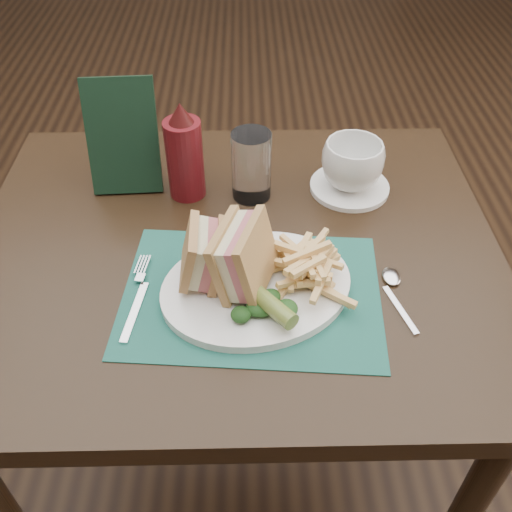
{
  "coord_description": "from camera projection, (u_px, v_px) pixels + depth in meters",
  "views": [
    {
      "loc": [
        0.02,
        -1.23,
        1.4
      ],
      "look_at": [
        0.03,
        -0.58,
        0.8
      ],
      "focal_mm": 40.0,
      "sensor_mm": 36.0,
      "label": 1
    }
  ],
  "objects": [
    {
      "name": "sandwich_half_a",
      "position": [
        189.0,
        254.0,
        0.86
      ],
      "size": [
        0.08,
        0.1,
        0.1
      ],
      "primitive_type": null,
      "rotation": [
        0.0,
        0.24,
        0.02
      ],
      "color": "tan",
      "rests_on": "plate"
    },
    {
      "name": "spoon",
      "position": [
        397.0,
        296.0,
        0.88
      ],
      "size": [
        0.08,
        0.15,
        0.01
      ],
      "primitive_type": null,
      "rotation": [
        0.0,
        0.0,
        0.29
      ],
      "color": "silver",
      "rests_on": "table_main"
    },
    {
      "name": "placemat",
      "position": [
        252.0,
        294.0,
        0.88
      ],
      "size": [
        0.42,
        0.32,
        0.0
      ],
      "primitive_type": "cube",
      "rotation": [
        0.0,
        0.0,
        -0.08
      ],
      "color": "#1B574A",
      "rests_on": "table_main"
    },
    {
      "name": "fries_pile",
      "position": [
        306.0,
        265.0,
        0.87
      ],
      "size": [
        0.18,
        0.2,
        0.06
      ],
      "primitive_type": null,
      "color": "#ECC176",
      "rests_on": "plate"
    },
    {
      "name": "ketchup_bottle",
      "position": [
        184.0,
        151.0,
        1.02
      ],
      "size": [
        0.08,
        0.08,
        0.19
      ],
      "primitive_type": null,
      "rotation": [
        0.0,
        0.0,
        -0.19
      ],
      "color": "#510D13",
      "rests_on": "table_main"
    },
    {
      "name": "fork",
      "position": [
        137.0,
        295.0,
        0.87
      ],
      "size": [
        0.06,
        0.17,
        0.01
      ],
      "primitive_type": null,
      "rotation": [
        0.0,
        0.0,
        -0.14
      ],
      "color": "silver",
      "rests_on": "placemat"
    },
    {
      "name": "check_presenter",
      "position": [
        123.0,
        137.0,
        1.03
      ],
      "size": [
        0.13,
        0.08,
        0.2
      ],
      "primitive_type": "cube",
      "rotation": [
        -0.31,
        0.0,
        0.05
      ],
      "color": "black",
      "rests_on": "table_main"
    },
    {
      "name": "pickle_spear",
      "position": [
        264.0,
        299.0,
        0.82
      ],
      "size": [
        0.1,
        0.11,
        0.03
      ],
      "primitive_type": "cylinder",
      "rotation": [
        1.54,
        0.0,
        0.68
      ],
      "color": "#596C29",
      "rests_on": "plate"
    },
    {
      "name": "kale_garnish",
      "position": [
        262.0,
        303.0,
        0.83
      ],
      "size": [
        0.11,
        0.08,
        0.03
      ],
      "primitive_type": null,
      "color": "#153613",
      "rests_on": "plate"
    },
    {
      "name": "saucer",
      "position": [
        349.0,
        187.0,
        1.08
      ],
      "size": [
        0.18,
        0.18,
        0.01
      ],
      "primitive_type": "cylinder",
      "rotation": [
        0.0,
        0.0,
        0.23
      ],
      "color": "white",
      "rests_on": "table_main"
    },
    {
      "name": "floor",
      "position": [
        242.0,
        315.0,
        1.85
      ],
      "size": [
        7.0,
        7.0,
        0.0
      ],
      "primitive_type": "plane",
      "color": "black",
      "rests_on": "ground"
    },
    {
      "name": "plate",
      "position": [
        256.0,
        287.0,
        0.88
      ],
      "size": [
        0.36,
        0.32,
        0.01
      ],
      "primitive_type": null,
      "rotation": [
        0.0,
        0.0,
        0.33
      ],
      "color": "white",
      "rests_on": "placemat"
    },
    {
      "name": "sandwich_half_b",
      "position": [
        230.0,
        253.0,
        0.85
      ],
      "size": [
        0.11,
        0.13,
        0.11
      ],
      "primitive_type": null,
      "rotation": [
        0.0,
        -0.24,
        -0.33
      ],
      "color": "tan",
      "rests_on": "plate"
    },
    {
      "name": "coffee_cup",
      "position": [
        352.0,
        165.0,
        1.05
      ],
      "size": [
        0.16,
        0.16,
        0.09
      ],
      "primitive_type": "imported",
      "rotation": [
        0.0,
        0.0,
        0.6
      ],
      "color": "white",
      "rests_on": "saucer"
    },
    {
      "name": "table_main",
      "position": [
        239.0,
        374.0,
        1.23
      ],
      "size": [
        0.9,
        0.75,
        0.75
      ],
      "primitive_type": null,
      "color": "black",
      "rests_on": "ground"
    },
    {
      "name": "drinking_glass",
      "position": [
        251.0,
        166.0,
        1.03
      ],
      "size": [
        0.07,
        0.07,
        0.13
      ],
      "primitive_type": "cylinder",
      "rotation": [
        0.0,
        0.0,
        0.0
      ],
      "color": "white",
      "rests_on": "table_main"
    }
  ]
}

